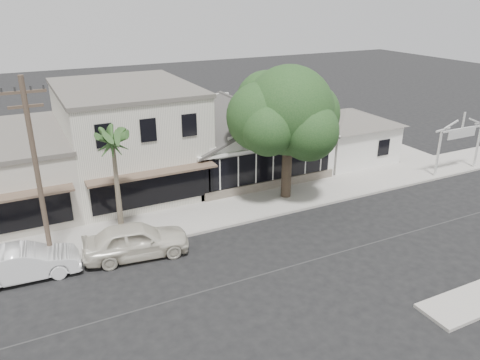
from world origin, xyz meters
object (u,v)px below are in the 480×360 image
utility_pole (37,172)px  car_0 (136,240)px  arch_sign (462,131)px  shade_tree (286,113)px  car_1 (25,263)px

utility_pole → car_0: utility_pole is taller
arch_sign → utility_pole: (-27.40, -0.10, 1.63)m
shade_tree → utility_pole: bearing=-171.8°
car_0 → shade_tree: (10.22, 2.97, 4.62)m
car_0 → car_1: (-5.00, 0.34, -0.09)m
car_0 → arch_sign: bearing=-80.2°
arch_sign → shade_tree: shade_tree is taller
car_1 → shade_tree: size_ratio=0.57×
utility_pole → arch_sign: bearing=0.2°
car_1 → shade_tree: (15.22, 2.62, 4.71)m
utility_pole → car_1: bearing=-152.2°
car_1 → car_0: bearing=-90.8°
utility_pole → car_1: size_ratio=1.91×
arch_sign → car_1: 28.67m
car_0 → car_1: bearing=93.3°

